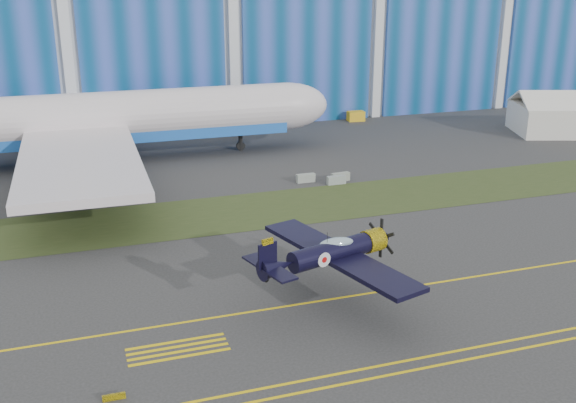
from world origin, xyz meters
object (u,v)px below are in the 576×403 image
object	(u,v)px
jetliner	(79,63)
tent	(563,112)
tug	(356,116)
shipping_container	(214,123)
warbird	(331,252)

from	to	relation	value
jetliner	tent	distance (m)	63.52
jetliner	tent	size ratio (longest dim) A/B	4.46
tug	shipping_container	bearing A→B (deg)	-172.80
jetliner	tug	size ratio (longest dim) A/B	27.30
shipping_container	tug	bearing A→B (deg)	18.91
tent	shipping_container	bearing A→B (deg)	-179.81
tent	tug	size ratio (longest dim) A/B	6.12
jetliner	warbird	bearing A→B (deg)	-70.97
tent	shipping_container	size ratio (longest dim) A/B	2.33
warbird	jetliner	bearing A→B (deg)	92.15
shipping_container	jetliner	bearing A→B (deg)	-134.51
tent	shipping_container	world-z (taller)	tent
warbird	tug	size ratio (longest dim) A/B	6.84
warbird	jetliner	xyz separation A→B (m)	(-13.75, 41.77, 7.80)
tent	warbird	bearing A→B (deg)	-124.86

